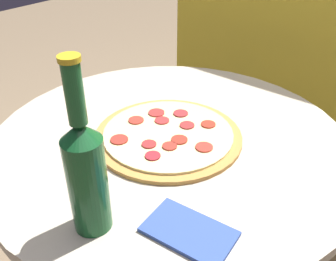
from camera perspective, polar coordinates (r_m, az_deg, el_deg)
The scene contains 5 objects.
table at distance 1.01m, azimuth 0.23°, elevation -9.96°, with size 0.86×0.86×0.73m.
fence_panel at distance 1.60m, azimuth 21.98°, elevation 17.32°, with size 1.32×0.04×1.72m.
pizza at distance 0.88m, azimuth -0.01°, elevation -0.66°, with size 0.35×0.35×0.02m.
beer_bottle at distance 0.61m, azimuth -12.37°, elevation -6.19°, with size 0.07×0.07×0.31m.
napkin at distance 0.66m, azimuth 3.23°, elevation -15.14°, with size 0.16×0.11×0.01m.
Camera 1 is at (0.46, -0.58, 1.22)m, focal length 40.00 mm.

